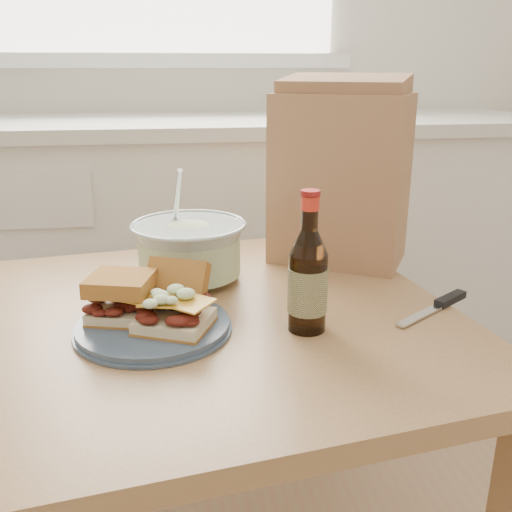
{
  "coord_description": "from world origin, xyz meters",
  "views": [
    {
      "loc": [
        0.0,
        -0.22,
        1.1
      ],
      "look_at": [
        0.15,
        0.78,
        0.77
      ],
      "focal_mm": 40.0,
      "sensor_mm": 36.0,
      "label": 1
    }
  ],
  "objects": [
    {
      "name": "beer_bottle",
      "position": [
        0.21,
        0.62,
        0.77
      ],
      "size": [
        0.07,
        0.07,
        0.23
      ],
      "rotation": [
        0.0,
        0.0,
        0.21
      ],
      "color": "black",
      "rests_on": "dining_table"
    },
    {
      "name": "knife",
      "position": [
        0.48,
        0.68,
        0.69
      ],
      "size": [
        0.18,
        0.13,
        0.01
      ],
      "rotation": [
        0.0,
        0.0,
        0.59
      ],
      "color": "silver",
      "rests_on": "dining_table"
    },
    {
      "name": "sandwich_right",
      "position": [
        -0.01,
        0.65,
        0.73
      ],
      "size": [
        0.14,
        0.19,
        0.09
      ],
      "rotation": [
        0.0,
        0.0,
        -0.42
      ],
      "color": "beige",
      "rests_on": "plate"
    },
    {
      "name": "paper_bag",
      "position": [
        0.36,
        0.97,
        0.87
      ],
      "size": [
        0.33,
        0.3,
        0.36
      ],
      "primitive_type": "cube",
      "rotation": [
        0.0,
        0.0,
        -0.53
      ],
      "color": "#A77851",
      "rests_on": "dining_table"
    },
    {
      "name": "coleslaw_bowl",
      "position": [
        0.03,
        0.88,
        0.74
      ],
      "size": [
        0.23,
        0.23,
        0.23
      ],
      "color": "#B0BEBA",
      "rests_on": "dining_table"
    },
    {
      "name": "cabinet_run",
      "position": [
        -0.0,
        1.7,
        0.47
      ],
      "size": [
        2.5,
        0.64,
        0.94
      ],
      "color": "silver",
      "rests_on": "ground"
    },
    {
      "name": "dining_table",
      "position": [
        0.07,
        0.72,
        0.58
      ],
      "size": [
        0.94,
        0.94,
        0.69
      ],
      "rotation": [
        0.0,
        0.0,
        0.15
      ],
      "color": "#AA8250",
      "rests_on": "ground"
    },
    {
      "name": "plate",
      "position": [
        -0.04,
        0.65,
        0.69
      ],
      "size": [
        0.25,
        0.25,
        0.02
      ],
      "primitive_type": "cylinder",
      "color": "#3D4E63",
      "rests_on": "dining_table"
    },
    {
      "name": "sandwich_left",
      "position": [
        -0.09,
        0.68,
        0.74
      ],
      "size": [
        0.12,
        0.12,
        0.07
      ],
      "rotation": [
        0.0,
        0.0,
        -0.27
      ],
      "color": "beige",
      "rests_on": "plate"
    }
  ]
}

